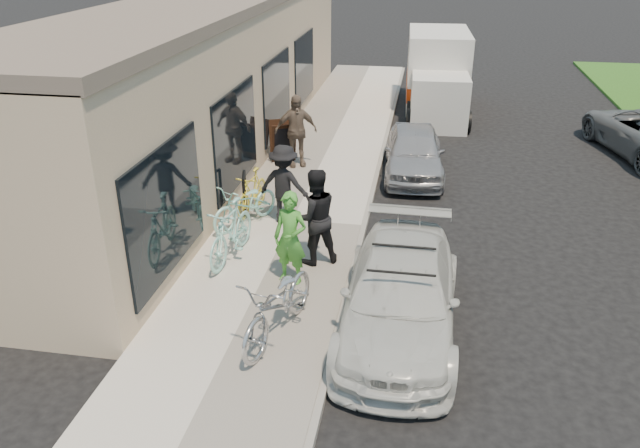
{
  "coord_description": "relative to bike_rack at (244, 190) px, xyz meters",
  "views": [
    {
      "loc": [
        0.67,
        -8.94,
        5.85
      ],
      "look_at": [
        -1.05,
        1.02,
        1.05
      ],
      "focal_mm": 35.0,
      "sensor_mm": 36.0,
      "label": 1
    }
  ],
  "objects": [
    {
      "name": "cruiser_bike_b",
      "position": [
        0.19,
        -0.58,
        -0.08
      ],
      "size": [
        1.43,
        1.87,
        0.94
      ],
      "primitive_type": "imported",
      "rotation": [
        0.0,
        0.0,
        -0.52
      ],
      "color": "#97E1D4",
      "rests_on": "sidewalk"
    },
    {
      "name": "storefront",
      "position": [
        -2.15,
        4.8,
        1.42
      ],
      "size": [
        3.6,
        20.0,
        4.22
      ],
      "color": "#C7AB8A",
      "rests_on": "ground"
    },
    {
      "name": "sedan_white",
      "position": [
        3.59,
        -3.66,
        -0.06
      ],
      "size": [
        1.86,
        4.43,
        1.32
      ],
      "rotation": [
        0.0,
        0.0,
        -0.02
      ],
      "color": "silver",
      "rests_on": "ground"
    },
    {
      "name": "bike_rack",
      "position": [
        0.0,
        0.0,
        0.0
      ],
      "size": [
        0.21,
        0.63,
        0.91
      ],
      "rotation": [
        0.0,
        0.0,
        0.25
      ],
      "color": "black",
      "rests_on": "sidewalk"
    },
    {
      "name": "cruiser_bike_c",
      "position": [
        0.14,
        0.11,
        -0.08
      ],
      "size": [
        0.64,
        1.6,
        0.94
      ],
      "primitive_type": "imported",
      "rotation": [
        0.0,
        0.0,
        -0.13
      ],
      "color": "yellow",
      "rests_on": "sidewalk"
    },
    {
      "name": "moving_truck",
      "position": [
        4.09,
        10.02,
        0.48
      ],
      "size": [
        2.25,
        5.5,
        2.66
      ],
      "rotation": [
        0.0,
        0.0,
        0.04
      ],
      "color": "silver",
      "rests_on": "ground"
    },
    {
      "name": "curb",
      "position": [
        2.64,
        -0.18,
        -0.63
      ],
      "size": [
        0.12,
        34.0,
        0.13
      ],
      "primitive_type": "cube",
      "color": "gray",
      "rests_on": "ground"
    },
    {
      "name": "bystander_b",
      "position": [
        0.48,
        3.21,
        0.4
      ],
      "size": [
        1.2,
        0.87,
        1.9
      ],
      "primitive_type": "imported",
      "rotation": [
        0.0,
        0.0,
        0.41
      ],
      "color": "brown",
      "rests_on": "sidewalk"
    },
    {
      "name": "cruiser_bike_a",
      "position": [
        0.33,
        -2.06,
        0.01
      ],
      "size": [
        0.75,
        1.91,
        1.12
      ],
      "primitive_type": "imported",
      "rotation": [
        0.0,
        0.0,
        -0.13
      ],
      "color": "#97E1D4",
      "rests_on": "sidewalk"
    },
    {
      "name": "sidewalk",
      "position": [
        1.09,
        -0.18,
        -0.62
      ],
      "size": [
        3.0,
        34.0,
        0.15
      ],
      "primitive_type": "cube",
      "color": "#BBB4A9",
      "rests_on": "ground"
    },
    {
      "name": "bystander_a",
      "position": [
        0.95,
        -0.26,
        0.3
      ],
      "size": [
        1.2,
        0.82,
        1.7
      ],
      "primitive_type": "imported",
      "rotation": [
        0.0,
        0.0,
        2.96
      ],
      "color": "black",
      "rests_on": "sidewalk"
    },
    {
      "name": "ground",
      "position": [
        3.09,
        -3.18,
        -0.7
      ],
      "size": [
        120.0,
        120.0,
        0.0
      ],
      "primitive_type": "plane",
      "color": "black",
      "rests_on": "ground"
    },
    {
      "name": "woman_rider",
      "position": [
        1.62,
        -2.7,
        0.29
      ],
      "size": [
        0.7,
        0.55,
        1.69
      ],
      "primitive_type": "imported",
      "rotation": [
        0.0,
        0.0,
        -0.25
      ],
      "color": "green",
      "rests_on": "sidewalk"
    },
    {
      "name": "sandwich_board",
      "position": [
        0.05,
        3.53,
        -0.01
      ],
      "size": [
        0.85,
        0.86,
        1.06
      ],
      "rotation": [
        0.0,
        0.0,
        0.41
      ],
      "color": "black",
      "rests_on": "sidewalk"
    },
    {
      "name": "sedan_silver",
      "position": [
        3.55,
        3.44,
        -0.07
      ],
      "size": [
        1.68,
        3.77,
        1.26
      ],
      "primitive_type": "imported",
      "rotation": [
        0.0,
        0.0,
        0.05
      ],
      "color": "#A0A0A5",
      "rests_on": "ground"
    },
    {
      "name": "tandem_bike",
      "position": [
        1.8,
        -4.36,
        0.01
      ],
      "size": [
        1.25,
        2.27,
        1.13
      ],
      "primitive_type": "imported",
      "rotation": [
        0.0,
        0.0,
        -0.25
      ],
      "color": "#ACACAE",
      "rests_on": "sidewalk"
    },
    {
      "name": "man_standing",
      "position": [
        1.9,
        -1.92,
        0.37
      ],
      "size": [
        1.12,
        1.04,
        1.85
      ],
      "primitive_type": "imported",
      "rotation": [
        0.0,
        0.0,
        3.63
      ],
      "color": "black",
      "rests_on": "sidewalk"
    }
  ]
}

